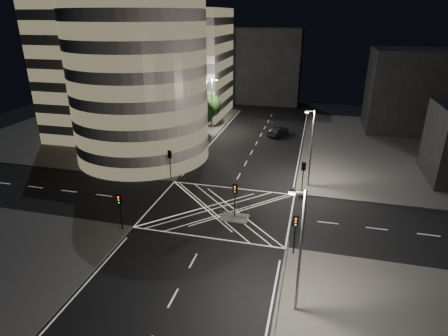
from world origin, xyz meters
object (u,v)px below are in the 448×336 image
(traffic_signal_fr, at_px, (303,172))
(street_lamp_left_far, at_px, (212,103))
(traffic_signal_fl, at_px, (170,159))
(street_lamp_right_far, at_px, (311,146))
(traffic_signal_nl, at_px, (120,205))
(traffic_signal_nr, at_px, (295,228))
(central_island, at_px, (235,218))
(sedan, at_px, (278,131))
(street_lamp_left_near, at_px, (178,129))
(traffic_signal_island, at_px, (235,195))
(street_lamp_right_near, at_px, (300,249))

(traffic_signal_fr, xyz_separation_m, street_lamp_left_far, (-18.24, 23.20, 2.63))
(traffic_signal_fl, relative_size, street_lamp_right_far, 0.40)
(traffic_signal_nl, xyz_separation_m, traffic_signal_nr, (17.60, 0.00, 0.00))
(street_lamp_left_far, bearing_deg, street_lamp_right_far, -48.06)
(traffic_signal_nl, xyz_separation_m, traffic_signal_fr, (17.60, 13.60, 0.00))
(central_island, relative_size, traffic_signal_nr, 0.75)
(traffic_signal_nl, distance_m, sedan, 38.97)
(central_island, distance_m, traffic_signal_nr, 9.08)
(traffic_signal_nr, height_order, street_lamp_left_far, street_lamp_left_far)
(traffic_signal_nr, bearing_deg, street_lamp_left_far, 116.36)
(traffic_signal_fl, height_order, street_lamp_left_near, street_lamp_left_near)
(central_island, height_order, traffic_signal_nr, traffic_signal_nr)
(traffic_signal_fl, height_order, traffic_signal_nr, same)
(sedan, bearing_deg, street_lamp_left_far, 23.46)
(traffic_signal_fl, xyz_separation_m, traffic_signal_nl, (0.00, -13.60, 0.00))
(traffic_signal_nr, height_order, sedan, traffic_signal_nr)
(traffic_signal_island, relative_size, street_lamp_left_near, 0.40)
(street_lamp_left_far, distance_m, street_lamp_right_far, 28.23)
(traffic_signal_fl, distance_m, street_lamp_right_near, 27.79)
(traffic_signal_island, bearing_deg, street_lamp_left_far, 109.95)
(street_lamp_right_near, relative_size, sedan, 1.93)
(traffic_signal_island, xyz_separation_m, street_lamp_left_near, (-11.44, 13.50, 2.63))
(traffic_signal_fr, distance_m, sedan, 24.21)
(street_lamp_left_near, height_order, sedan, street_lamp_left_near)
(street_lamp_left_near, height_order, street_lamp_left_far, same)
(traffic_signal_fl, distance_m, street_lamp_left_far, 23.36)
(traffic_signal_nl, relative_size, sedan, 0.77)
(sedan, bearing_deg, street_lamp_right_far, 128.93)
(traffic_signal_nl, relative_size, traffic_signal_nr, 1.00)
(street_lamp_right_near, bearing_deg, street_lamp_right_far, 90.00)
(traffic_signal_nr, bearing_deg, traffic_signal_fr, 90.00)
(street_lamp_left_far, relative_size, sedan, 1.93)
(traffic_signal_fr, height_order, street_lamp_left_near, street_lamp_left_near)
(central_island, xyz_separation_m, traffic_signal_fr, (6.80, 8.30, 2.84))
(traffic_signal_nr, xyz_separation_m, street_lamp_right_far, (0.64, 15.80, 2.63))
(traffic_signal_island, xyz_separation_m, street_lamp_left_far, (-11.44, 31.50, 2.63))
(street_lamp_right_near, xyz_separation_m, sedan, (-6.31, 44.24, -4.68))
(street_lamp_left_near, distance_m, sedan, 22.63)
(central_island, xyz_separation_m, street_lamp_left_near, (-11.44, 13.50, 5.47))
(traffic_signal_nl, relative_size, street_lamp_right_near, 0.40)
(traffic_signal_fl, xyz_separation_m, traffic_signal_nr, (17.60, -13.60, 0.00))
(street_lamp_right_far, bearing_deg, traffic_signal_island, -125.30)
(traffic_signal_island, relative_size, street_lamp_left_far, 0.40)
(traffic_signal_nl, distance_m, street_lamp_left_far, 36.90)
(traffic_signal_island, xyz_separation_m, street_lamp_right_far, (7.44, 10.50, 2.63))
(traffic_signal_nl, relative_size, street_lamp_left_far, 0.40)
(traffic_signal_fl, bearing_deg, street_lamp_left_far, 91.57)
(traffic_signal_fl, relative_size, traffic_signal_nl, 1.00)
(street_lamp_right_far, bearing_deg, traffic_signal_fl, -173.12)
(traffic_signal_island, bearing_deg, central_island, 0.00)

